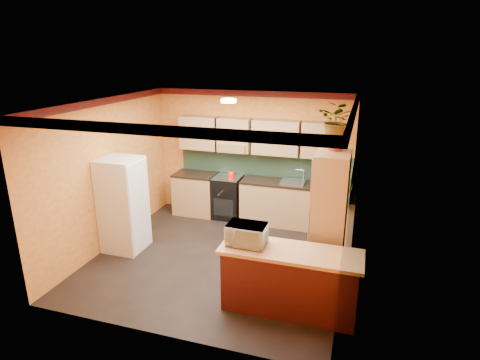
{
  "coord_description": "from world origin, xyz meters",
  "views": [
    {
      "loc": [
        2.23,
        -5.87,
        3.45
      ],
      "look_at": [
        0.25,
        0.45,
        1.32
      ],
      "focal_mm": 30.0,
      "sensor_mm": 36.0,
      "label": 1
    }
  ],
  "objects_px": {
    "stove": "(228,197)",
    "pantry": "(329,219)",
    "breakfast_bar": "(289,283)",
    "microwave": "(247,234)",
    "fridge": "(123,205)",
    "base_cabinets_back": "(256,201)"
  },
  "relations": [
    {
      "from": "stove",
      "to": "microwave",
      "type": "height_order",
      "value": "microwave"
    },
    {
      "from": "base_cabinets_back",
      "to": "breakfast_bar",
      "type": "height_order",
      "value": "same"
    },
    {
      "from": "base_cabinets_back",
      "to": "pantry",
      "type": "distance_m",
      "value": 2.65
    },
    {
      "from": "breakfast_bar",
      "to": "microwave",
      "type": "xyz_separation_m",
      "value": [
        -0.61,
        0.0,
        0.64
      ]
    },
    {
      "from": "fridge",
      "to": "breakfast_bar",
      "type": "height_order",
      "value": "fridge"
    },
    {
      "from": "stove",
      "to": "breakfast_bar",
      "type": "xyz_separation_m",
      "value": [
        1.89,
        -2.9,
        -0.02
      ]
    },
    {
      "from": "fridge",
      "to": "microwave",
      "type": "height_order",
      "value": "fridge"
    },
    {
      "from": "stove",
      "to": "pantry",
      "type": "height_order",
      "value": "pantry"
    },
    {
      "from": "stove",
      "to": "breakfast_bar",
      "type": "relative_size",
      "value": 0.51
    },
    {
      "from": "fridge",
      "to": "breakfast_bar",
      "type": "distance_m",
      "value": 3.36
    },
    {
      "from": "stove",
      "to": "microwave",
      "type": "relative_size",
      "value": 1.71
    },
    {
      "from": "breakfast_bar",
      "to": "microwave",
      "type": "distance_m",
      "value": 0.88
    },
    {
      "from": "stove",
      "to": "microwave",
      "type": "distance_m",
      "value": 3.23
    },
    {
      "from": "stove",
      "to": "breakfast_bar",
      "type": "height_order",
      "value": "stove"
    },
    {
      "from": "stove",
      "to": "fridge",
      "type": "height_order",
      "value": "fridge"
    },
    {
      "from": "base_cabinets_back",
      "to": "microwave",
      "type": "distance_m",
      "value": 3.04
    },
    {
      "from": "pantry",
      "to": "microwave",
      "type": "distance_m",
      "value": 1.39
    },
    {
      "from": "stove",
      "to": "fridge",
      "type": "xyz_separation_m",
      "value": [
        -1.3,
        -1.94,
        0.39
      ]
    },
    {
      "from": "breakfast_bar",
      "to": "pantry",
      "type": "bearing_deg",
      "value": 66.68
    },
    {
      "from": "base_cabinets_back",
      "to": "fridge",
      "type": "bearing_deg",
      "value": -134.74
    },
    {
      "from": "base_cabinets_back",
      "to": "stove",
      "type": "relative_size",
      "value": 4.01
    },
    {
      "from": "fridge",
      "to": "pantry",
      "type": "height_order",
      "value": "pantry"
    }
  ]
}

